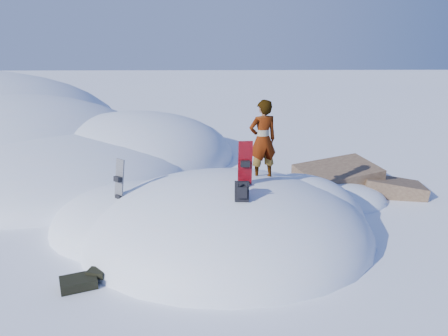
{
  "coord_description": "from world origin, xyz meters",
  "views": [
    {
      "loc": [
        -0.32,
        -9.64,
        4.57
      ],
      "look_at": [
        -0.06,
        0.3,
        1.64
      ],
      "focal_mm": 35.0,
      "sensor_mm": 36.0,
      "label": 1
    }
  ],
  "objects_px": {
    "backpack": "(242,191)",
    "snowboard_dark": "(119,190)",
    "snowboard_red": "(245,177)",
    "person": "(263,140)"
  },
  "relations": [
    {
      "from": "snowboard_dark",
      "to": "backpack",
      "type": "height_order",
      "value": "snowboard_dark"
    },
    {
      "from": "snowboard_red",
      "to": "snowboard_dark",
      "type": "relative_size",
      "value": 1.12
    },
    {
      "from": "snowboard_red",
      "to": "person",
      "type": "height_order",
      "value": "person"
    },
    {
      "from": "snowboard_dark",
      "to": "backpack",
      "type": "xyz_separation_m",
      "value": [
        2.8,
        -1.16,
        0.35
      ]
    },
    {
      "from": "snowboard_dark",
      "to": "person",
      "type": "height_order",
      "value": "person"
    },
    {
      "from": "backpack",
      "to": "snowboard_dark",
      "type": "bearing_deg",
      "value": 159.51
    },
    {
      "from": "snowboard_red",
      "to": "backpack",
      "type": "relative_size",
      "value": 3.45
    },
    {
      "from": "snowboard_red",
      "to": "backpack",
      "type": "distance_m",
      "value": 0.7
    },
    {
      "from": "snowboard_red",
      "to": "person",
      "type": "distance_m",
      "value": 1.12
    },
    {
      "from": "snowboard_red",
      "to": "backpack",
      "type": "xyz_separation_m",
      "value": [
        -0.11,
        -0.69,
        -0.11
      ]
    }
  ]
}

